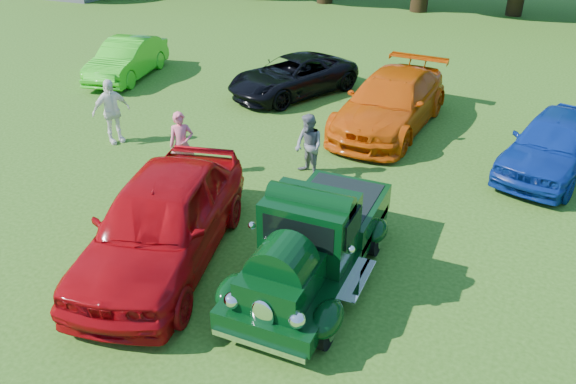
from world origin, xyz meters
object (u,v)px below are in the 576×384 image
at_px(back_car_black, 293,76).
at_px(spectator_white, 111,111).
at_px(hero_pickup, 314,242).
at_px(back_car_lime, 127,59).
at_px(back_car_orange, 391,102).
at_px(spectator_pink, 182,144).
at_px(spectator_grey, 309,146).
at_px(back_car_blue, 555,143).
at_px(red_convertible, 162,221).

relative_size(back_car_black, spectator_white, 2.58).
relative_size(hero_pickup, back_car_lime, 1.07).
distance_m(back_car_black, spectator_white, 6.05).
height_order(back_car_orange, spectator_pink, spectator_pink).
xyz_separation_m(back_car_orange, spectator_grey, (-0.97, -3.60, -0.00)).
bearing_deg(spectator_pink, back_car_lime, 101.27).
bearing_deg(spectator_white, spectator_pink, -79.68).
distance_m(back_car_lime, spectator_white, 5.68).
distance_m(hero_pickup, back_car_orange, 7.19).
height_order(hero_pickup, back_car_lime, hero_pickup).
distance_m(back_car_lime, back_car_black, 6.01).
distance_m(back_car_lime, back_car_blue, 13.86).
bearing_deg(spectator_white, red_convertible, -103.98).
relative_size(hero_pickup, back_car_blue, 1.03).
bearing_deg(red_convertible, back_car_blue, 33.90).
xyz_separation_m(hero_pickup, back_car_black, (-4.12, 8.68, -0.12)).
bearing_deg(back_car_lime, hero_pickup, -49.92).
xyz_separation_m(back_car_orange, spectator_pink, (-3.65, -4.73, 0.02)).
bearing_deg(back_car_blue, red_convertible, -117.59).
xyz_separation_m(red_convertible, spectator_grey, (1.10, 4.15, -0.09)).
relative_size(hero_pickup, spectator_grey, 2.88).
height_order(back_car_lime, spectator_white, spectator_white).
bearing_deg(back_car_blue, spectator_pink, -139.41).
bearing_deg(back_car_orange, spectator_pink, -123.23).
relative_size(back_car_black, back_car_blue, 1.05).
distance_m(hero_pickup, back_car_lime, 12.90).
bearing_deg(red_convertible, spectator_grey, 62.23).
distance_m(back_car_black, spectator_grey, 5.74).
distance_m(hero_pickup, spectator_grey, 3.88).
bearing_deg(back_car_lime, back_car_blue, -19.47).
relative_size(spectator_grey, spectator_white, 0.88).
bearing_deg(spectator_grey, spectator_white, -143.49).
xyz_separation_m(spectator_pink, spectator_white, (-2.71, 0.88, 0.08)).
bearing_deg(hero_pickup, spectator_white, 154.35).
xyz_separation_m(back_car_orange, spectator_white, (-6.36, -3.85, 0.10)).
distance_m(back_car_lime, back_car_orange, 9.58).
height_order(red_convertible, spectator_white, spectator_white).
distance_m(spectator_grey, spectator_white, 5.39).
bearing_deg(back_car_blue, back_car_black, 177.10).
bearing_deg(spectator_pink, spectator_white, 126.69).
relative_size(red_convertible, back_car_lime, 1.22).
bearing_deg(red_convertible, spectator_white, 124.82).
relative_size(back_car_lime, spectator_pink, 2.59).
bearing_deg(spectator_grey, back_car_lime, -173.58).
height_order(back_car_black, back_car_orange, back_car_orange).
relative_size(back_car_orange, spectator_white, 3.05).
distance_m(back_car_blue, spectator_pink, 8.64).
xyz_separation_m(red_convertible, back_car_orange, (2.07, 7.75, -0.08)).
relative_size(red_convertible, back_car_orange, 0.94).
xyz_separation_m(hero_pickup, back_car_lime, (-10.10, 8.02, -0.07)).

